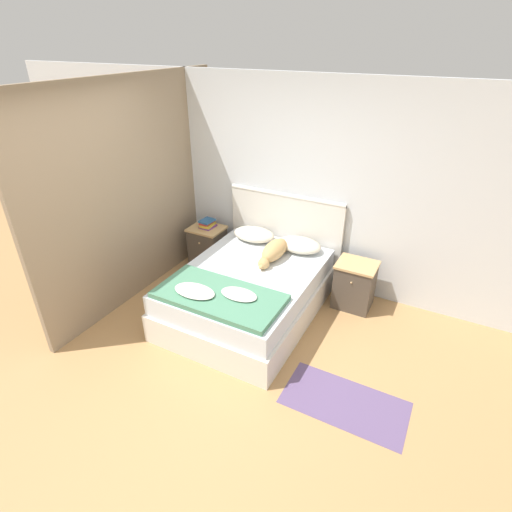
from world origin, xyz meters
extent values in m
plane|color=tan|center=(0.00, 0.00, 0.00)|extent=(16.00, 16.00, 0.00)
cube|color=silver|center=(0.00, 2.13, 1.27)|extent=(9.00, 0.06, 2.55)
cube|color=gray|center=(-1.48, 1.05, 1.27)|extent=(0.06, 3.10, 2.55)
cube|color=silver|center=(0.00, 1.06, 0.17)|extent=(1.47, 1.94, 0.34)
cube|color=silver|center=(0.00, 1.06, 0.45)|extent=(1.41, 1.88, 0.23)
cube|color=silver|center=(0.00, 2.06, 0.57)|extent=(1.55, 0.04, 1.14)
cylinder|color=silver|center=(0.00, 2.06, 1.14)|extent=(1.55, 0.06, 0.06)
cube|color=#4C4238|center=(-1.05, 1.79, 0.28)|extent=(0.44, 0.37, 0.55)
cube|color=tan|center=(-1.05, 1.79, 0.57)|extent=(0.46, 0.40, 0.03)
sphere|color=tan|center=(-1.05, 1.59, 0.43)|extent=(0.02, 0.02, 0.02)
cube|color=#4C4238|center=(1.05, 1.79, 0.28)|extent=(0.44, 0.37, 0.55)
cube|color=tan|center=(1.05, 1.79, 0.57)|extent=(0.46, 0.40, 0.03)
sphere|color=tan|center=(1.05, 1.59, 0.43)|extent=(0.02, 0.02, 0.02)
ellipsoid|color=beige|center=(-0.32, 1.80, 0.64)|extent=(0.55, 0.38, 0.15)
ellipsoid|color=beige|center=(0.31, 1.80, 0.64)|extent=(0.55, 0.38, 0.15)
cube|color=#4C8466|center=(0.00, 0.47, 0.60)|extent=(1.29, 0.65, 0.06)
ellipsoid|color=silver|center=(-0.23, 0.37, 0.65)|extent=(0.45, 0.26, 0.05)
ellipsoid|color=silver|center=(0.19, 0.53, 0.64)|extent=(0.39, 0.23, 0.04)
ellipsoid|color=tan|center=(0.13, 1.48, 0.68)|extent=(0.22, 0.51, 0.21)
sphere|color=tan|center=(0.13, 1.20, 0.63)|extent=(0.13, 0.13, 0.13)
ellipsoid|color=tan|center=(0.13, 1.14, 0.62)|extent=(0.06, 0.07, 0.05)
cone|color=tan|center=(0.09, 1.21, 0.68)|extent=(0.04, 0.04, 0.05)
cone|color=tan|center=(0.16, 1.21, 0.68)|extent=(0.04, 0.04, 0.05)
ellipsoid|color=tan|center=(0.16, 1.70, 0.62)|extent=(0.15, 0.22, 0.08)
cube|color=#703D7F|center=(-1.04, 1.81, 0.59)|extent=(0.18, 0.21, 0.02)
cube|color=gold|center=(-1.04, 1.81, 0.62)|extent=(0.17, 0.22, 0.03)
cube|color=#AD2D28|center=(-1.06, 1.82, 0.65)|extent=(0.13, 0.22, 0.02)
cube|color=#285689|center=(-1.05, 1.81, 0.67)|extent=(0.17, 0.21, 0.02)
cube|color=#604C75|center=(1.41, 0.29, 0.00)|extent=(1.10, 0.57, 0.00)
camera|label=1|loc=(1.88, -2.28, 2.90)|focal=28.00mm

